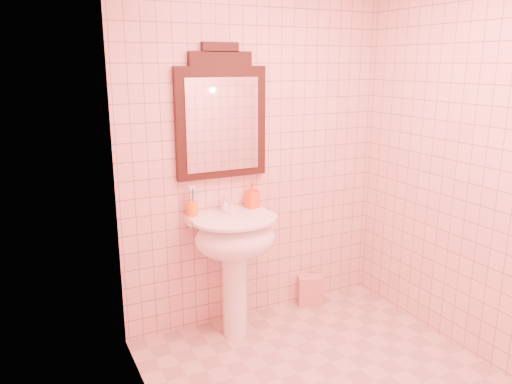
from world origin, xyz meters
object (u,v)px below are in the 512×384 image
soap_dispenser (252,195)px  pedestal_sink (235,246)px  mirror (221,117)px  toothbrush_cup (192,208)px  towel (310,290)px

soap_dispenser → pedestal_sink: bearing=-152.9°
mirror → soap_dispenser: bearing=-12.8°
toothbrush_cup → soap_dispenser: same height
mirror → soap_dispenser: (0.20, -0.05, -0.56)m
toothbrush_cup → soap_dispenser: bearing=-1.4°
mirror → towel: mirror is taller
toothbrush_cup → soap_dispenser: size_ratio=1.00×
pedestal_sink → toothbrush_cup: size_ratio=4.68×
pedestal_sink → soap_dispenser: size_ratio=4.68×
pedestal_sink → mirror: (0.00, 0.20, 0.85)m
toothbrush_cup → towel: 1.25m
pedestal_sink → towel: (0.72, 0.16, -0.55)m
pedestal_sink → towel: pedestal_sink is taller
pedestal_sink → soap_dispenser: bearing=37.0°
toothbrush_cup → soap_dispenser: 0.45m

